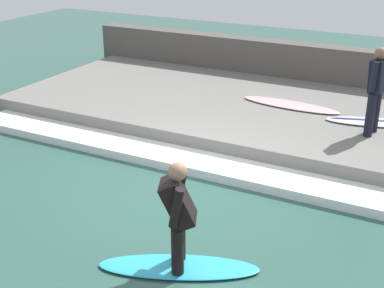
% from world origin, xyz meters
% --- Properties ---
extents(ground_plane, '(28.00, 28.00, 0.00)m').
position_xyz_m(ground_plane, '(0.00, 0.00, 0.00)').
color(ground_plane, '#2D564C').
extents(concrete_ledge, '(4.40, 10.74, 0.39)m').
position_xyz_m(concrete_ledge, '(3.53, 0.00, 0.19)').
color(concrete_ledge, slate).
rests_on(concrete_ledge, ground_plane).
extents(back_wall, '(0.50, 11.28, 1.22)m').
position_xyz_m(back_wall, '(5.98, 0.00, 0.61)').
color(back_wall, '#544F49').
rests_on(back_wall, ground_plane).
extents(wave_foam_crest, '(0.77, 10.21, 0.16)m').
position_xyz_m(wave_foam_crest, '(0.95, 0.00, 0.08)').
color(wave_foam_crest, white).
rests_on(wave_foam_crest, ground_plane).
extents(surfboard_riding, '(1.29, 2.03, 0.06)m').
position_xyz_m(surfboard_riding, '(-1.77, -0.92, 0.03)').
color(surfboard_riding, '#2DADD1').
rests_on(surfboard_riding, ground_plane).
extents(surfer_riding, '(0.52, 0.55, 1.38)m').
position_xyz_m(surfer_riding, '(-1.77, -0.92, 0.82)').
color(surfer_riding, black).
rests_on(surfer_riding, surfboard_riding).
extents(surfer_waiting_near, '(0.54, 0.30, 1.58)m').
position_xyz_m(surfer_waiting_near, '(2.93, -2.30, 1.28)').
color(surfer_waiting_near, black).
rests_on(surfer_waiting_near, concrete_ledge).
extents(surfboard_waiting_near, '(0.99, 1.92, 0.07)m').
position_xyz_m(surfboard_waiting_near, '(3.51, -2.30, 0.42)').
color(surfboard_waiting_near, silver).
rests_on(surfboard_waiting_near, concrete_ledge).
extents(surfboard_spare, '(0.66, 2.12, 0.06)m').
position_xyz_m(surfboard_spare, '(3.75, -0.54, 0.42)').
color(surfboard_spare, beige).
rests_on(surfboard_spare, concrete_ledge).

